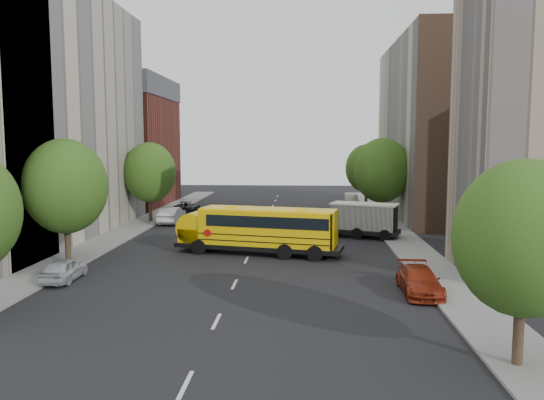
# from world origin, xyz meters

# --- Properties ---
(ground) EXTENTS (120.00, 120.00, 0.00)m
(ground) POSITION_xyz_m (0.00, 0.00, 0.00)
(ground) COLOR black
(ground) RESTS_ON ground
(sidewalk_left) EXTENTS (3.00, 80.00, 0.12)m
(sidewalk_left) POSITION_xyz_m (-11.50, 5.00, 0.06)
(sidewalk_left) COLOR slate
(sidewalk_left) RESTS_ON ground
(sidewalk_right) EXTENTS (3.00, 80.00, 0.12)m
(sidewalk_right) POSITION_xyz_m (11.50, 5.00, 0.06)
(sidewalk_right) COLOR slate
(sidewalk_right) RESTS_ON ground
(lane_markings) EXTENTS (0.15, 64.00, 0.01)m
(lane_markings) POSITION_xyz_m (0.00, 10.00, 0.01)
(lane_markings) COLOR silver
(lane_markings) RESTS_ON ground
(building_left_cream) EXTENTS (10.00, 26.00, 20.00)m
(building_left_cream) POSITION_xyz_m (-18.00, 6.00, 10.00)
(building_left_cream) COLOR #BAAD96
(building_left_cream) RESTS_ON ground
(building_left_redbrick) EXTENTS (10.00, 15.00, 13.00)m
(building_left_redbrick) POSITION_xyz_m (-18.00, 28.00, 6.50)
(building_left_redbrick) COLOR maroon
(building_left_redbrick) RESTS_ON ground
(building_right_far) EXTENTS (10.00, 22.00, 18.00)m
(building_right_far) POSITION_xyz_m (18.00, 20.00, 9.00)
(building_right_far) COLOR #B6AA8E
(building_right_far) RESTS_ON ground
(building_right_sidewall) EXTENTS (10.10, 0.30, 18.00)m
(building_right_sidewall) POSITION_xyz_m (18.00, 9.00, 9.00)
(building_right_sidewall) COLOR brown
(building_right_sidewall) RESTS_ON ground
(street_tree_1) EXTENTS (5.12, 5.12, 7.90)m
(street_tree_1) POSITION_xyz_m (-11.00, -4.00, 4.95)
(street_tree_1) COLOR #38281C
(street_tree_1) RESTS_ON ground
(street_tree_2) EXTENTS (4.99, 4.99, 7.71)m
(street_tree_2) POSITION_xyz_m (-11.00, 14.00, 4.83)
(street_tree_2) COLOR #38281C
(street_tree_2) RESTS_ON ground
(street_tree_3) EXTENTS (4.61, 4.61, 7.11)m
(street_tree_3) POSITION_xyz_m (11.00, -18.00, 4.45)
(street_tree_3) COLOR #38281C
(street_tree_3) RESTS_ON ground
(street_tree_4) EXTENTS (5.25, 5.25, 8.10)m
(street_tree_4) POSITION_xyz_m (11.00, 14.00, 5.08)
(street_tree_4) COLOR #38281C
(street_tree_4) RESTS_ON ground
(street_tree_5) EXTENTS (4.86, 4.86, 7.51)m
(street_tree_5) POSITION_xyz_m (11.00, 26.00, 4.70)
(street_tree_5) COLOR #38281C
(street_tree_5) RESTS_ON ground
(school_bus) EXTENTS (11.82, 4.99, 3.26)m
(school_bus) POSITION_xyz_m (0.52, 0.05, 1.82)
(school_bus) COLOR black
(school_bus) RESTS_ON ground
(safari_truck) EXTENTS (6.90, 4.37, 2.80)m
(safari_truck) POSITION_xyz_m (8.21, 6.98, 1.48)
(safari_truck) COLOR black
(safari_truck) RESTS_ON ground
(parked_car_0) EXTENTS (1.66, 3.84, 1.29)m
(parked_car_0) POSITION_xyz_m (-9.54, -7.77, 0.65)
(parked_car_0) COLOR #B5B7BD
(parked_car_0) RESTS_ON ground
(parked_car_1) EXTENTS (1.74, 4.78, 1.57)m
(parked_car_1) POSITION_xyz_m (-8.80, 13.51, 0.78)
(parked_car_1) COLOR silver
(parked_car_1) RESTS_ON ground
(parked_car_2) EXTENTS (2.31, 4.81, 1.32)m
(parked_car_2) POSITION_xyz_m (-9.00, 20.96, 0.66)
(parked_car_2) COLOR black
(parked_car_2) RESTS_ON ground
(parked_car_3) EXTENTS (1.92, 4.60, 1.33)m
(parked_car_3) POSITION_xyz_m (9.60, -9.17, 0.66)
(parked_car_3) COLOR maroon
(parked_car_3) RESTS_ON ground
(parked_car_4) EXTENTS (2.03, 4.47, 1.49)m
(parked_car_4) POSITION_xyz_m (9.60, 11.51, 0.74)
(parked_car_4) COLOR #323958
(parked_car_4) RESTS_ON ground
(parked_car_5) EXTENTS (1.51, 4.18, 1.37)m
(parked_car_5) POSITION_xyz_m (9.60, 29.04, 0.69)
(parked_car_5) COLOR #A6A6A1
(parked_car_5) RESTS_ON ground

